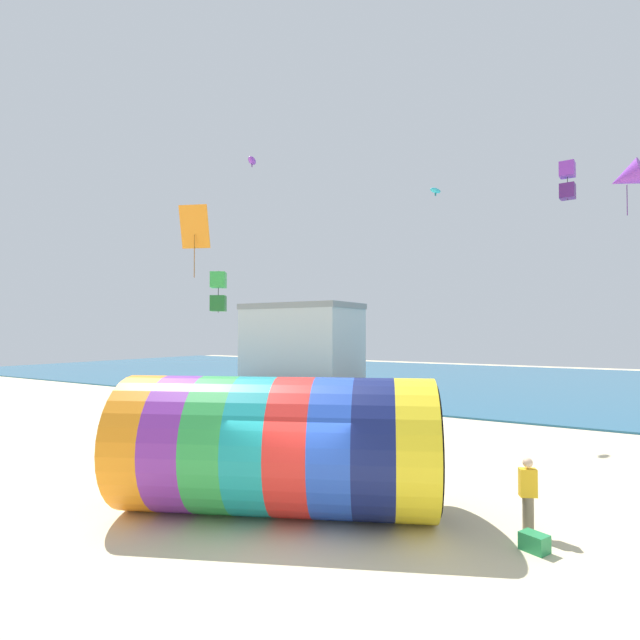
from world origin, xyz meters
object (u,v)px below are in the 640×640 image
at_px(kite_handler, 528,495).
at_px(kite_cyan_parafoil, 435,191).
at_px(kite_purple_box, 567,180).
at_px(kite_purple_parafoil, 252,161).
at_px(kite_green_box, 218,292).
at_px(giant_inflatable_tube, 278,445).
at_px(kite_orange_diamond, 194,227).
at_px(cooler_box, 534,542).
at_px(kite_purple_delta, 627,177).

distance_m(kite_handler, kite_cyan_parafoil, 16.60).
xyz_separation_m(kite_purple_box, kite_purple_parafoil, (-14.08, -3.22, 2.43)).
bearing_deg(kite_purple_parafoil, kite_handler, -28.63).
bearing_deg(kite_purple_box, kite_cyan_parafoil, 174.71).
bearing_deg(kite_cyan_parafoil, kite_green_box, -124.67).
relative_size(giant_inflatable_tube, kite_orange_diamond, 2.89).
bearing_deg(cooler_box, kite_handler, 106.14).
bearing_deg(kite_cyan_parafoil, kite_purple_parafoil, -155.67).
relative_size(giant_inflatable_tube, cooler_box, 15.91).
height_order(giant_inflatable_tube, kite_cyan_parafoil, kite_cyan_parafoil).
relative_size(kite_purple_box, cooler_box, 3.12).
bearing_deg(kite_purple_delta, kite_orange_diamond, -151.57).
bearing_deg(kite_handler, giant_inflatable_tube, -160.99).
distance_m(kite_purple_delta, cooler_box, 15.16).
bearing_deg(kite_purple_parafoil, cooler_box, -30.81).
height_order(kite_green_box, kite_cyan_parafoil, kite_cyan_parafoil).
distance_m(kite_green_box, kite_purple_box, 15.03).
xyz_separation_m(kite_green_box, kite_orange_diamond, (-0.81, -0.51, 2.56)).
xyz_separation_m(kite_handler, kite_purple_parafoil, (-14.19, 7.75, 12.27)).
relative_size(kite_cyan_parafoil, kite_purple_delta, 0.38).
height_order(kite_handler, kite_purple_delta, kite_purple_delta).
bearing_deg(giant_inflatable_tube, kite_cyan_parafoil, 91.97).
relative_size(kite_green_box, kite_cyan_parafoil, 2.04).
relative_size(kite_cyan_parafoil, kite_purple_box, 0.50).
height_order(kite_purple_box, kite_orange_diamond, kite_purple_box).
height_order(giant_inflatable_tube, kite_handler, giant_inflatable_tube).
height_order(kite_purple_parafoil, cooler_box, kite_purple_parafoil).
distance_m(kite_purple_parafoil, cooler_box, 21.22).
height_order(kite_purple_delta, kite_purple_box, kite_purple_box).
relative_size(kite_green_box, kite_purple_parafoil, 1.58).
bearing_deg(kite_cyan_parafoil, kite_purple_delta, -8.81).
height_order(kite_green_box, cooler_box, kite_green_box).
bearing_deg(kite_purple_delta, cooler_box, -98.82).
bearing_deg(kite_purple_box, kite_purple_delta, -18.19).
relative_size(kite_green_box, kite_purple_box, 1.02).
bearing_deg(kite_green_box, kite_cyan_parafoil, 55.33).
height_order(kite_purple_delta, cooler_box, kite_purple_delta).
distance_m(kite_green_box, cooler_box, 13.96).
bearing_deg(kite_cyan_parafoil, cooler_box, -63.60).
bearing_deg(kite_orange_diamond, kite_green_box, 32.45).
bearing_deg(kite_handler, kite_purple_box, 90.55).
bearing_deg(kite_cyan_parafoil, kite_handler, -62.89).
xyz_separation_m(giant_inflatable_tube, kite_green_box, (-6.44, 4.73, 4.36)).
bearing_deg(kite_purple_parafoil, kite_cyan_parafoil, 24.33).
height_order(kite_green_box, kite_orange_diamond, kite_orange_diamond).
distance_m(giant_inflatable_tube, kite_cyan_parafoil, 16.47).
xyz_separation_m(kite_cyan_parafoil, cooler_box, (6.14, -12.37, -11.09)).
bearing_deg(kite_orange_diamond, kite_purple_parafoil, 105.71).
distance_m(kite_cyan_parafoil, kite_purple_delta, 8.02).
height_order(kite_handler, kite_purple_box, kite_purple_box).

